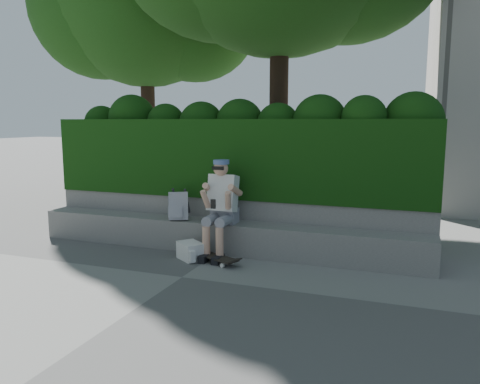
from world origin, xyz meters
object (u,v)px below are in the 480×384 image
at_px(person, 221,204).
at_px(backpack_plaid, 178,206).
at_px(backpack_ground, 191,251).
at_px(skateboard, 212,256).

relative_size(person, backpack_plaid, 3.30).
distance_m(person, backpack_ground, 0.79).
bearing_deg(skateboard, backpack_ground, -155.48).
distance_m(person, skateboard, 0.76).
distance_m(backpack_plaid, backpack_ground, 0.79).
xyz_separation_m(skateboard, backpack_ground, (-0.33, -0.00, 0.05)).
xyz_separation_m(backpack_plaid, backpack_ground, (0.40, -0.42, -0.54)).
relative_size(backpack_plaid, backpack_ground, 1.12).
bearing_deg(skateboard, person, 113.31).
bearing_deg(person, backpack_ground, -133.73).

